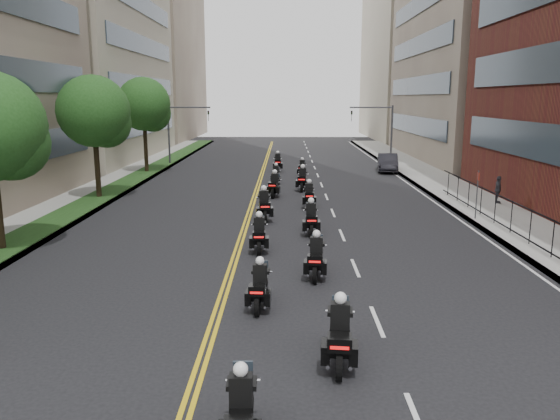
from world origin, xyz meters
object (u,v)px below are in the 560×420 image
Objects in this scene: motorcycle_7 at (309,196)px; motorcycle_5 at (311,220)px; motorcycle_2 at (260,288)px; motorcycle_1 at (340,337)px; pedestrian_c at (498,190)px; motorcycle_0 at (241,416)px; motorcycle_12 at (278,163)px; motorcycle_9 at (302,180)px; motorcycle_10 at (276,175)px; motorcycle_6 at (264,207)px; motorcycle_11 at (302,169)px; parked_sedan at (388,163)px; motorcycle_4 at (259,236)px; motorcycle_8 at (275,186)px; motorcycle_3 at (316,259)px.

motorcycle_5 is at bearing -90.55° from motorcycle_7.
motorcycle_5 reaches higher than motorcycle_2.
motorcycle_1 is 1.48× the size of pedestrian_c.
motorcycle_0 is 0.92× the size of motorcycle_12.
motorcycle_9 is 1.19× the size of motorcycle_10.
motorcycle_6 reaches higher than motorcycle_11.
motorcycle_5 reaches higher than motorcycle_11.
motorcycle_10 is at bearing -136.56° from parked_sedan.
motorcycle_0 is 22.48m from motorcycle_7.
motorcycle_9 is 6.88m from motorcycle_11.
motorcycle_4 is 12.81m from motorcycle_8.
motorcycle_1 is 10.13m from motorcycle_4.
motorcycle_1 is at bearing -94.13° from parked_sedan.
motorcycle_8 is at bearing 100.85° from motorcycle_1.
motorcycle_0 is 0.96× the size of motorcycle_3.
parked_sedan is (9.54, -0.04, 0.07)m from motorcycle_12.
motorcycle_6 is (-0.35, 12.11, 0.10)m from motorcycle_2.
motorcycle_6 is 1.01× the size of motorcycle_9.
motorcycle_8 is 9.56m from motorcycle_11.
motorcycle_1 is 35.88m from parked_sedan.
motorcycle_5 is at bearing 94.95° from motorcycle_3.
motorcycle_12 is (-1.80, 28.61, 0.03)m from motorcycle_3.
motorcycle_8 is at bearing 88.58° from motorcycle_0.
motorcycle_0 is 35.27m from motorcycle_11.
motorcycle_3 is 1.11× the size of motorcycle_10.
motorcycle_7 is (0.17, 6.40, -0.03)m from motorcycle_5.
motorcycle_11 is (2.10, 28.39, -0.01)m from motorcycle_2.
motorcycle_3 reaches higher than motorcycle_11.
motorcycle_12 is (0.03, 6.86, 0.10)m from motorcycle_10.
motorcycle_8 is 5.62m from motorcycle_10.
motorcycle_6 reaches higher than motorcycle_12.
motorcycle_11 is at bearing 95.71° from motorcycle_1.
motorcycle_4 is 18.43m from motorcycle_10.
pedestrian_c reaches higher than parked_sedan.
motorcycle_0 is 3.85m from motorcycle_1.
motorcycle_10 is at bearing -112.69° from motorcycle_11.
motorcycle_6 is 0.53× the size of parked_sedan.
parked_sedan is (7.68, 9.98, 0.06)m from motorcycle_9.
motorcycle_8 is at bearing 81.40° from motorcycle_6.
motorcycle_7 is at bearing -51.69° from motorcycle_8.
motorcycle_0 is at bearing -90.46° from motorcycle_4.
motorcycle_8 is at bearing 121.80° from motorcycle_7.
motorcycle_1 is at bearing -82.80° from motorcycle_10.
motorcycle_0 is 9.92m from motorcycle_3.
motorcycle_3 is 17.57m from pedestrian_c.
motorcycle_6 is 19.43m from motorcycle_12.
motorcycle_0 is at bearing -86.80° from motorcycle_2.
pedestrian_c is (3.73, -15.27, 0.19)m from parked_sedan.
motorcycle_2 is at bearing 153.86° from pedestrian_c.
motorcycle_3 is at bearing -84.92° from motorcycle_9.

